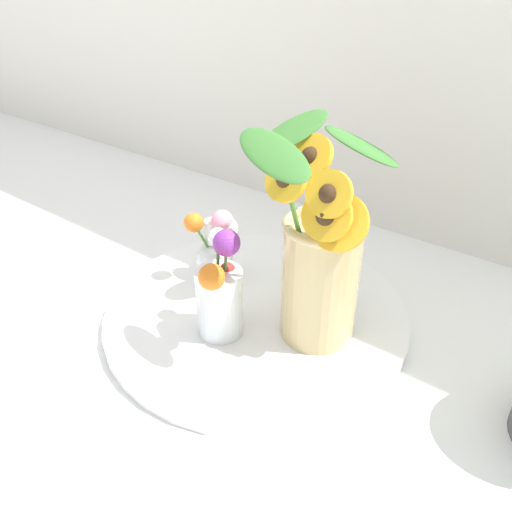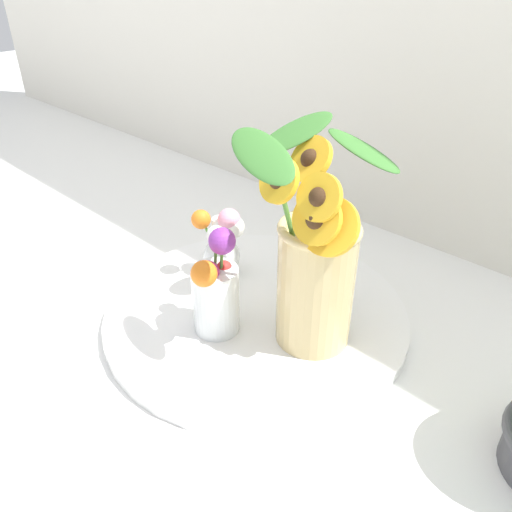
% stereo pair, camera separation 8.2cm
% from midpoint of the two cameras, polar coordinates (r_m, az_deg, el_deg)
% --- Properties ---
extents(ground_plane, '(6.00, 6.00, 0.00)m').
position_cam_midpoint_polar(ground_plane, '(0.88, -7.03, -8.04)').
color(ground_plane, white).
extents(serving_tray, '(0.53, 0.53, 0.02)m').
position_cam_midpoint_polar(serving_tray, '(0.88, -2.66, -6.53)').
color(serving_tray, white).
rests_on(serving_tray, ground_plane).
extents(mason_jar_sunflowers, '(0.23, 0.26, 0.35)m').
position_cam_midpoint_polar(mason_jar_sunflowers, '(0.75, 4.24, -0.95)').
color(mason_jar_sunflowers, '#D1B77A').
rests_on(mason_jar_sunflowers, serving_tray).
extents(vase_small_center, '(0.08, 0.10, 0.19)m').
position_cam_midpoint_polar(vase_small_center, '(0.78, -7.20, -4.17)').
color(vase_small_center, white).
rests_on(vase_small_center, serving_tray).
extents(vase_bulb_right, '(0.08, 0.08, 0.14)m').
position_cam_midpoint_polar(vase_bulb_right, '(0.93, -7.17, 1.12)').
color(vase_bulb_right, white).
rests_on(vase_bulb_right, serving_tray).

